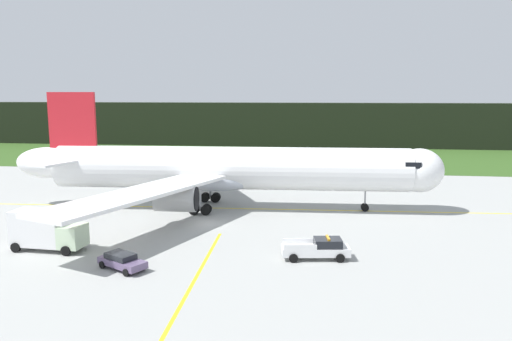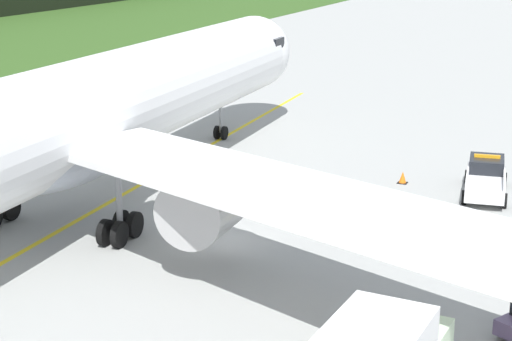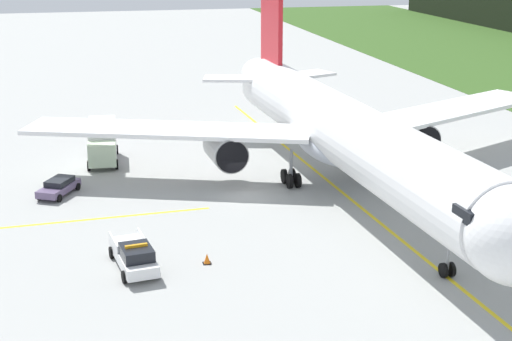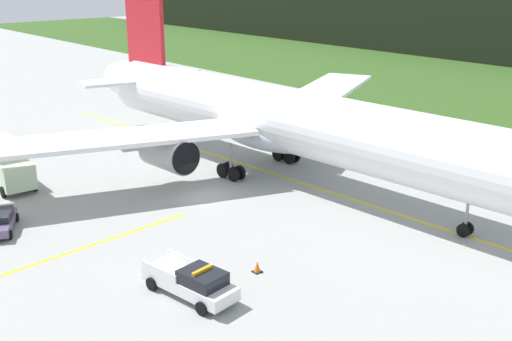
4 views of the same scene
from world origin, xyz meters
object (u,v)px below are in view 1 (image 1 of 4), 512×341
Objects in this scene: ops_pickup_truck at (318,248)px; apron_cone at (321,240)px; catering_truck at (46,230)px; staff_car at (122,261)px; airliner at (225,169)px.

ops_pickup_truck is 8.96× the size of apron_cone.
staff_car is at bearing -23.68° from catering_truck.
staff_car is (-4.14, -22.02, -4.18)m from airliner.
catering_truck reaches higher than ops_pickup_truck.
ops_pickup_truck is at bearing 16.45° from staff_car.
airliner is at bearing 123.58° from ops_pickup_truck.
ops_pickup_truck reaches higher than apron_cone.
ops_pickup_truck is at bearing -56.42° from airliner.
airliner is 11.59× the size of staff_car.
apron_cone is (15.88, 9.12, -0.38)m from staff_car.
airliner is at bearing 79.35° from staff_car.
catering_truck is 1.48× the size of staff_car.
ops_pickup_truck is 0.89× the size of catering_truck.
apron_cone is at bearing 87.46° from ops_pickup_truck.
airliner is 22.48m from catering_truck.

